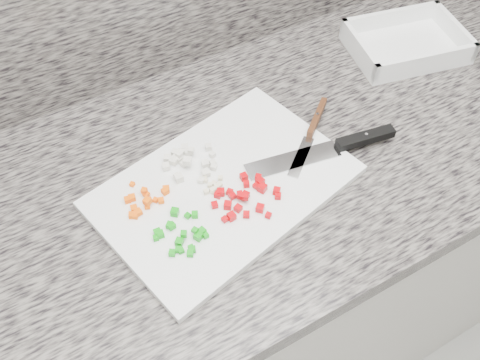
# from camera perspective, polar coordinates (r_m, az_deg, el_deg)

# --- Properties ---
(cabinet) EXTENTS (3.92, 0.62, 0.86)m
(cabinet) POSITION_cam_1_polar(r_m,az_deg,el_deg) (1.35, -0.28, -11.12)
(cabinet) COLOR silver
(cabinet) RESTS_ON ground
(countertop) EXTENTS (3.96, 0.64, 0.04)m
(countertop) POSITION_cam_1_polar(r_m,az_deg,el_deg) (0.98, -0.37, 1.15)
(countertop) COLOR #615C55
(countertop) RESTS_ON cabinet
(cutting_board) EXTENTS (0.47, 0.37, 0.01)m
(cutting_board) POSITION_cam_1_polar(r_m,az_deg,el_deg) (0.92, -1.70, -0.69)
(cutting_board) COLOR white
(cutting_board) RESTS_ON countertop
(carrot_pile) EXTENTS (0.08, 0.08, 0.02)m
(carrot_pile) POSITION_cam_1_polar(r_m,az_deg,el_deg) (0.90, -10.17, -2.21)
(carrot_pile) COLOR #FD5A05
(carrot_pile) RESTS_ON cutting_board
(onion_pile) EXTENTS (0.10, 0.10, 0.02)m
(onion_pile) POSITION_cam_1_polar(r_m,az_deg,el_deg) (0.94, -5.72, 2.05)
(onion_pile) COLOR silver
(onion_pile) RESTS_ON cutting_board
(green_pepper_pile) EXTENTS (0.08, 0.10, 0.02)m
(green_pepper_pile) POSITION_cam_1_polar(r_m,az_deg,el_deg) (0.85, -6.29, -5.66)
(green_pepper_pile) COLOR #0D970F
(green_pepper_pile) RESTS_ON cutting_board
(red_pepper_pile) EXTENTS (0.12, 0.10, 0.02)m
(red_pepper_pile) POSITION_cam_1_polar(r_m,az_deg,el_deg) (0.89, 0.59, -1.72)
(red_pepper_pile) COLOR #B90208
(red_pepper_pile) RESTS_ON cutting_board
(garlic_pile) EXTENTS (0.04, 0.05, 0.01)m
(garlic_pile) POSITION_cam_1_polar(r_m,az_deg,el_deg) (0.91, -3.00, -0.54)
(garlic_pile) COLOR beige
(garlic_pile) RESTS_ON cutting_board
(chef_knife) EXTENTS (0.29, 0.08, 0.02)m
(chef_knife) POSITION_cam_1_polar(r_m,az_deg,el_deg) (0.98, 10.71, 3.65)
(chef_knife) COLOR #BBBCC1
(chef_knife) RESTS_ON cutting_board
(paring_knife) EXTENTS (0.16, 0.14, 0.02)m
(paring_knife) POSITION_cam_1_polar(r_m,az_deg,el_deg) (1.00, 7.80, 5.61)
(paring_knife) COLOR #BBBCC1
(paring_knife) RESTS_ON cutting_board
(tray) EXTENTS (0.27, 0.22, 0.05)m
(tray) POSITION_cam_1_polar(r_m,az_deg,el_deg) (1.24, 17.28, 13.65)
(tray) COLOR white
(tray) RESTS_ON countertop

